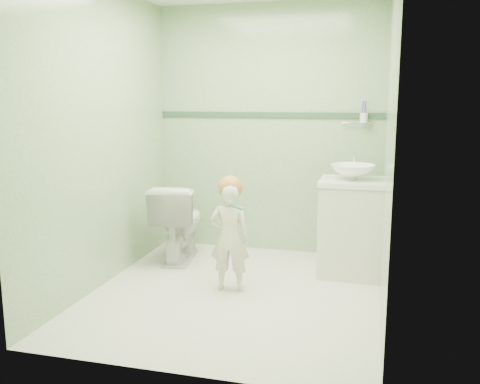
# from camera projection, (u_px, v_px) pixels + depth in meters

# --- Properties ---
(ground) EXTENTS (2.50, 2.50, 0.00)m
(ground) POSITION_uv_depth(u_px,v_px,m) (235.00, 293.00, 4.05)
(ground) COLOR beige
(ground) RESTS_ON ground
(room_shell) EXTENTS (2.50, 2.54, 2.40)m
(room_shell) POSITION_uv_depth(u_px,v_px,m) (235.00, 140.00, 3.84)
(room_shell) COLOR #87B07D
(room_shell) RESTS_ON ground
(trim_stripe) EXTENTS (2.20, 0.02, 0.05)m
(trim_stripe) POSITION_uv_depth(u_px,v_px,m) (268.00, 115.00, 4.99)
(trim_stripe) COLOR #2F4E38
(trim_stripe) RESTS_ON room_shell
(vanity) EXTENTS (0.52, 0.50, 0.80)m
(vanity) POSITION_uv_depth(u_px,v_px,m) (351.00, 229.00, 4.44)
(vanity) COLOR silver
(vanity) RESTS_ON ground
(counter) EXTENTS (0.54, 0.52, 0.04)m
(counter) POSITION_uv_depth(u_px,v_px,m) (352.00, 182.00, 4.36)
(counter) COLOR white
(counter) RESTS_ON vanity
(basin) EXTENTS (0.37, 0.37, 0.13)m
(basin) POSITION_uv_depth(u_px,v_px,m) (353.00, 172.00, 4.35)
(basin) COLOR white
(basin) RESTS_ON counter
(faucet) EXTENTS (0.03, 0.13, 0.18)m
(faucet) POSITION_uv_depth(u_px,v_px,m) (354.00, 160.00, 4.51)
(faucet) COLOR silver
(faucet) RESTS_ON counter
(cup_holder) EXTENTS (0.26, 0.07, 0.21)m
(cup_holder) POSITION_uv_depth(u_px,v_px,m) (363.00, 118.00, 4.72)
(cup_holder) COLOR silver
(cup_holder) RESTS_ON room_shell
(toilet) EXTENTS (0.49, 0.76, 0.73)m
(toilet) POSITION_uv_depth(u_px,v_px,m) (179.00, 222.00, 4.84)
(toilet) COLOR white
(toilet) RESTS_ON ground
(toddler) EXTENTS (0.34, 0.24, 0.86)m
(toddler) POSITION_uv_depth(u_px,v_px,m) (230.00, 238.00, 4.05)
(toddler) COLOR beige
(toddler) RESTS_ON ground
(hair_cap) EXTENTS (0.19, 0.19, 0.19)m
(hair_cap) POSITION_uv_depth(u_px,v_px,m) (230.00, 188.00, 4.00)
(hair_cap) COLOR #B97B37
(hair_cap) RESTS_ON toddler
(teal_toothbrush) EXTENTS (0.11, 0.14, 0.08)m
(teal_toothbrush) POSITION_uv_depth(u_px,v_px,m) (237.00, 207.00, 3.87)
(teal_toothbrush) COLOR #158A7F
(teal_toothbrush) RESTS_ON toddler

